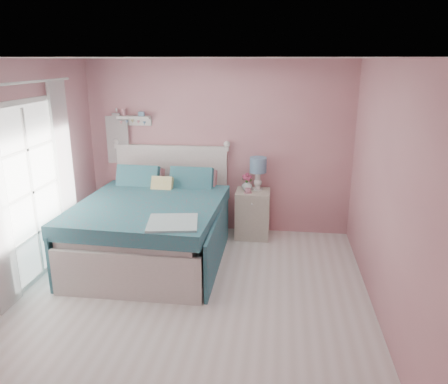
% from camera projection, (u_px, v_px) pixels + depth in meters
% --- Properties ---
extents(floor, '(4.50, 4.50, 0.00)m').
position_uv_depth(floor, '(190.00, 302.00, 4.85)').
color(floor, silver).
rests_on(floor, ground).
extents(room_shell, '(4.50, 4.50, 4.50)m').
position_uv_depth(room_shell, '(187.00, 163.00, 4.39)').
color(room_shell, '#BD7882').
rests_on(room_shell, floor).
extents(bed, '(1.88, 2.33, 1.33)m').
position_uv_depth(bed, '(154.00, 227.00, 5.86)').
color(bed, silver).
rests_on(bed, floor).
extents(nightstand, '(0.50, 0.49, 0.72)m').
position_uv_depth(nightstand, '(253.00, 214.00, 6.56)').
color(nightstand, beige).
rests_on(nightstand, floor).
extents(table_lamp, '(0.25, 0.25, 0.49)m').
position_uv_depth(table_lamp, '(258.00, 167.00, 6.41)').
color(table_lamp, white).
rests_on(table_lamp, nightstand).
extents(vase, '(0.17, 0.17, 0.17)m').
position_uv_depth(vase, '(247.00, 185.00, 6.47)').
color(vase, silver).
rests_on(vase, nightstand).
extents(teacup, '(0.10, 0.10, 0.07)m').
position_uv_depth(teacup, '(248.00, 191.00, 6.35)').
color(teacup, '#CE8AA1').
rests_on(teacup, nightstand).
extents(roses, '(0.14, 0.11, 0.12)m').
position_uv_depth(roses, '(247.00, 177.00, 6.43)').
color(roses, '#C0416C').
rests_on(roses, vase).
extents(wall_shelf, '(0.50, 0.15, 0.25)m').
position_uv_depth(wall_shelf, '(134.00, 118.00, 6.58)').
color(wall_shelf, silver).
rests_on(wall_shelf, room_shell).
extents(hanging_dress, '(0.34, 0.03, 0.72)m').
position_uv_depth(hanging_dress, '(118.00, 140.00, 6.70)').
color(hanging_dress, white).
rests_on(hanging_dress, room_shell).
extents(french_door, '(0.04, 1.32, 2.16)m').
position_uv_depth(french_door, '(32.00, 193.00, 5.16)').
color(french_door, silver).
rests_on(french_door, floor).
extents(curtain_far, '(0.04, 0.40, 2.32)m').
position_uv_depth(curtain_far, '(65.00, 169.00, 5.83)').
color(curtain_far, white).
rests_on(curtain_far, floor).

